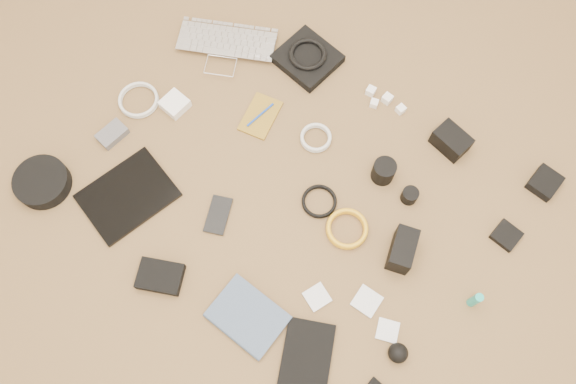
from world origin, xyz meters
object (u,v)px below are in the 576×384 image
Objects in this scene: headphone_case at (42,182)px; paperback at (230,338)px; laptop at (224,53)px; dslr_camera at (451,141)px; tablet at (128,195)px; phone at (218,215)px.

headphone_case is 0.82× the size of paperback.
headphone_case reaches higher than laptop.
dslr_camera is 0.42× the size of tablet.
laptop is at bearing 75.62° from headphone_case.
headphone_case reaches higher than phone.
paperback is (0.53, -0.17, 0.00)m from tablet.
dslr_camera is 1.32m from headphone_case.
laptop is 1.98× the size of headphone_case.
headphone_case is at bearing 89.73° from paperback.
dslr_camera is (0.82, 0.13, 0.02)m from laptop.
tablet is at bearing -123.04° from dslr_camera.
paperback is (0.59, -0.78, -0.00)m from laptop.
paperback is (0.78, -0.06, -0.01)m from headphone_case.
laptop is at bearing 103.11° from phone.
headphone_case reaches higher than tablet.
dslr_camera is at bearing 40.18° from headphone_case.
paperback reaches higher than phone.
tablet is 1.31× the size of paperback.
phone is (0.28, 0.11, -0.00)m from tablet.
phone is 0.57m from headphone_case.
dslr_camera is at bearing 60.93° from tablet.
headphone_case is 0.78m from paperback.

